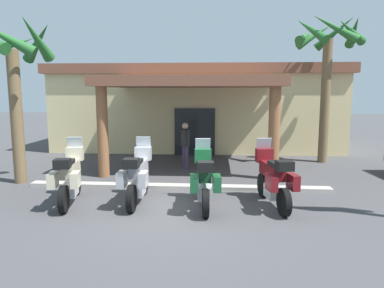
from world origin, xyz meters
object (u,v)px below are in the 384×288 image
object	(u,v)px
pedestrian	(185,142)
motorcycle_green	(204,179)
motorcycle_silver	(138,176)
motorcycle_cream	(70,177)
palm_tree_near_portico	(328,53)
palm_tree_roadside	(12,64)
motel_building	(198,106)
motorcycle_maroon	(274,179)

from	to	relation	value
pedestrian	motorcycle_green	bearing A→B (deg)	-115.03
motorcycle_silver	motorcycle_cream	bearing A→B (deg)	95.14
palm_tree_near_portico	palm_tree_roadside	distance (m)	11.21
pedestrian	motorcycle_cream	bearing A→B (deg)	-155.87
palm_tree_roadside	palm_tree_near_portico	bearing A→B (deg)	21.92
motorcycle_silver	pedestrian	world-z (taller)	pedestrian
motorcycle_cream	motorcycle_green	bearing A→B (deg)	-101.92
palm_tree_near_portico	motorcycle_cream	bearing A→B (deg)	-142.44
motorcycle_cream	palm_tree_roadside	size ratio (longest dim) A/B	0.44
palm_tree_roadside	motorcycle_silver	bearing A→B (deg)	-22.74
motorcycle_silver	pedestrian	distance (m)	4.34
motel_building	pedestrian	xyz separation A→B (m)	(-0.12, -5.41, -1.11)
motorcycle_green	motorcycle_cream	bearing A→B (deg)	84.34
motorcycle_cream	palm_tree_roadside	bearing A→B (deg)	40.30
motorcycle_green	pedestrian	xyz separation A→B (m)	(-0.90, 4.48, 0.29)
motel_building	palm_tree_near_portico	xyz separation A→B (m)	(5.31, -3.75, 2.24)
motorcycle_maroon	pedestrian	world-z (taller)	pedestrian
motorcycle_cream	palm_tree_roadside	xyz separation A→B (m)	(-2.44, 1.93, 2.94)
motel_building	palm_tree_roadside	world-z (taller)	palm_tree_roadside
motorcycle_green	motorcycle_silver	bearing A→B (deg)	77.41
motorcycle_cream	palm_tree_near_portico	xyz separation A→B (m)	(7.94, 6.10, 3.63)
motorcycle_silver	motorcycle_maroon	size ratio (longest dim) A/B	1.01
motorcycle_cream	motorcycle_green	world-z (taller)	same
motorcycle_maroon	motel_building	bearing A→B (deg)	3.50
motel_building	pedestrian	distance (m)	5.52
motorcycle_cream	motorcycle_maroon	world-z (taller)	same
motorcycle_green	palm_tree_roadside	bearing A→B (deg)	66.36
motorcycle_silver	motorcycle_green	xyz separation A→B (m)	(1.71, -0.22, 0.00)
motorcycle_green	palm_tree_roadside	world-z (taller)	palm_tree_roadside
motel_building	motorcycle_silver	world-z (taller)	motel_building
motorcycle_cream	motorcycle_silver	xyz separation A→B (m)	(1.71, 0.19, 0.00)
motorcycle_silver	pedestrian	xyz separation A→B (m)	(0.81, 4.25, 0.29)
motorcycle_silver	palm_tree_roadside	size ratio (longest dim) A/B	0.44
motorcycle_maroon	motorcycle_cream	bearing A→B (deg)	80.99
motel_building	motorcycle_silver	bearing A→B (deg)	-96.19
motorcycle_green	palm_tree_roadside	xyz separation A→B (m)	(-5.85, 1.96, 2.94)
motorcycle_cream	motorcycle_maroon	bearing A→B (deg)	-99.46
motel_building	pedestrian	bearing A→B (deg)	-91.96
motorcycle_green	palm_tree_near_portico	world-z (taller)	palm_tree_near_portico
pedestrian	palm_tree_roadside	bearing A→B (deg)	170.55
motel_building	motorcycle_green	bearing A→B (deg)	-86.20
motel_building	palm_tree_near_portico	distance (m)	6.87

